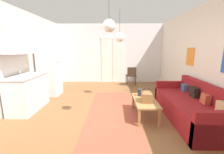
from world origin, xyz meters
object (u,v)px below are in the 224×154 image
at_px(coffee_table, 145,102).
at_px(pendant_lamp_near, 109,26).
at_px(accent_chair, 131,75).
at_px(refrigerator, 50,70).
at_px(couch, 192,107).
at_px(pendant_lamp_far, 120,37).
at_px(handbag, 147,97).
at_px(bamboo_vase, 140,92).

bearing_deg(coffee_table, pendant_lamp_near, -155.12).
bearing_deg(accent_chair, pendant_lamp_near, 71.65).
height_order(refrigerator, accent_chair, refrigerator).
distance_m(couch, refrigerator, 4.39).
distance_m(couch, pendant_lamp_far, 2.63).
distance_m(refrigerator, accent_chair, 3.25).
bearing_deg(pendant_lamp_near, pendant_lamp_far, 80.59).
bearing_deg(pendant_lamp_far, accent_chair, 71.85).
height_order(handbag, accent_chair, accent_chair).
xyz_separation_m(bamboo_vase, handbag, (0.08, -0.40, 0.02)).
bearing_deg(coffee_table, couch, -5.59).
bearing_deg(pendant_lamp_far, refrigerator, 168.76).
xyz_separation_m(coffee_table, accent_chair, (0.01, 2.94, 0.10)).
bearing_deg(bamboo_vase, accent_chair, 88.13).
xyz_separation_m(refrigerator, accent_chair, (2.95, 1.30, -0.42)).
bearing_deg(pendant_lamp_near, refrigerator, 136.24).
relative_size(accent_chair, pendant_lamp_far, 0.90).
height_order(bamboo_vase, pendant_lamp_near, pendant_lamp_near).
relative_size(coffee_table, bamboo_vase, 2.60).
height_order(couch, pendant_lamp_near, pendant_lamp_near).
distance_m(bamboo_vase, accent_chair, 2.65).
height_order(accent_chair, pendant_lamp_near, pendant_lamp_near).
height_order(coffee_table, pendant_lamp_far, pendant_lamp_far).
bearing_deg(refrigerator, accent_chair, 23.82).
bearing_deg(bamboo_vase, handbag, -78.14).
xyz_separation_m(bamboo_vase, refrigerator, (-2.86, 1.35, 0.38)).
relative_size(coffee_table, refrigerator, 0.59).
height_order(refrigerator, pendant_lamp_near, pendant_lamp_near).
xyz_separation_m(bamboo_vase, accent_chair, (0.09, 2.65, -0.04)).
bearing_deg(handbag, pendant_lamp_far, 114.34).
bearing_deg(accent_chair, pendant_lamp_far, 67.66).
height_order(couch, coffee_table, couch).
xyz_separation_m(bamboo_vase, pendant_lamp_far, (-0.49, 0.88, 1.41)).
bearing_deg(pendant_lamp_far, handbag, -65.66).
bearing_deg(coffee_table, bamboo_vase, 105.30).
relative_size(couch, coffee_table, 2.11).
relative_size(couch, pendant_lamp_far, 2.43).
bearing_deg(handbag, bamboo_vase, 101.86).
bearing_deg(refrigerator, pendant_lamp_far, -11.24).
xyz_separation_m(couch, handbag, (-1.05, -0.01, 0.24)).
relative_size(bamboo_vase, refrigerator, 0.23).
bearing_deg(accent_chair, refrigerator, 19.62).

